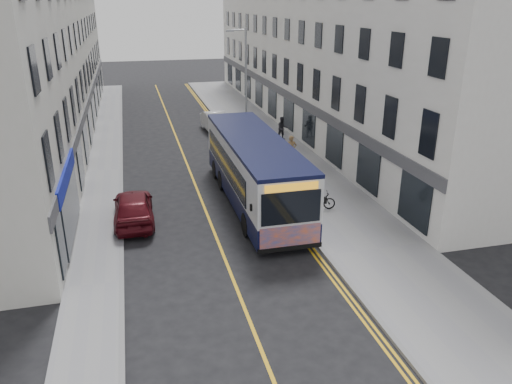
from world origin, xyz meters
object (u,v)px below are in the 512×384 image
streetlamp (245,87)px  city_bus (254,168)px  car_maroon (133,207)px  bicycle (318,201)px  pedestrian_near (291,150)px  pedestrian_far (282,128)px  car_white (216,123)px

streetlamp → city_bus: 9.49m
city_bus → car_maroon: size_ratio=2.65×
bicycle → pedestrian_near: bearing=3.7°
city_bus → bicycle: 3.50m
bicycle → pedestrian_far: bearing=2.2°
city_bus → pedestrian_far: (4.85, 11.03, -0.92)m
streetlamp → bicycle: (1.12, -10.74, -3.82)m
pedestrian_near → bicycle: bearing=-87.4°
car_maroon → pedestrian_near: bearing=-146.2°
streetlamp → bicycle: streetlamp is taller
pedestrian_near → car_maroon: (-9.71, -6.39, -0.23)m
pedestrian_near → car_maroon: pedestrian_near is taller
city_bus → car_white: size_ratio=2.58×
pedestrian_far → car_white: pedestrian_far is taller
car_white → car_maroon: bearing=-117.6°
car_white → pedestrian_far: bearing=-46.4°
car_white → streetlamp: bearing=-85.1°
streetlamp → pedestrian_near: (2.14, -3.44, -3.40)m
car_maroon → car_white: bearing=-112.5°
streetlamp → pedestrian_near: bearing=-58.1°
car_white → city_bus: bearing=-97.2°
city_bus → bicycle: city_bus is taller
city_bus → car_maroon: city_bus is taller
bicycle → pedestrian_near: (1.02, 7.30, 0.42)m
streetlamp → pedestrian_far: (3.22, 2.03, -3.43)m
streetlamp → city_bus: bearing=-100.2°
pedestrian_far → car_maroon: 16.03m
city_bus → bicycle: bearing=-32.3°
bicycle → car_maroon: 8.74m
pedestrian_near → car_white: 9.72m
city_bus → bicycle: (2.75, -1.74, -1.30)m
streetlamp → pedestrian_far: bearing=32.2°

